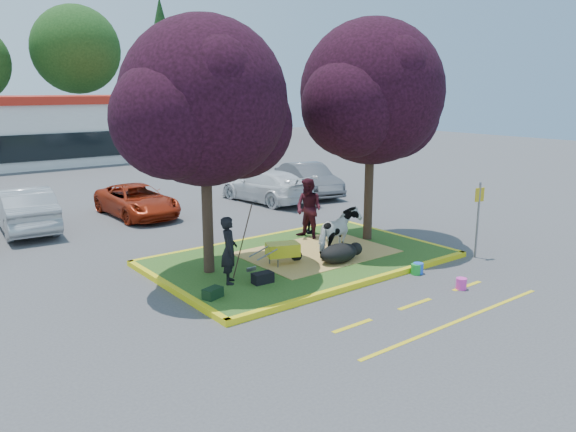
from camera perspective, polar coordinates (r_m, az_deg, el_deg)
ground at (r=16.28m, az=1.33°, el=-4.60°), size 90.00×90.00×0.00m
median_island at (r=16.25m, az=1.33°, el=-4.35°), size 8.00×5.00×0.15m
curb_near at (r=14.44m, az=7.83°, el=-6.70°), size 8.30×0.16×0.15m
curb_far at (r=18.25m, az=-3.77°, el=-2.45°), size 8.30×0.16×0.15m
curb_left at (r=14.18m, az=-11.70°, el=-7.23°), size 0.16×5.30×0.15m
curb_right at (r=18.99m, az=10.96°, el=-2.05°), size 0.16×5.30×0.15m
straw_bedding at (r=16.60m, az=2.95°, el=-3.71°), size 4.20×3.00×0.01m
tree_purple_left at (r=14.29m, az=-8.42°, el=10.63°), size 5.06×4.20×6.51m
tree_purple_right at (r=17.65m, az=8.59°, el=11.67°), size 5.30×4.40×6.82m
fire_lane_stripe_a at (r=12.09m, az=6.58°, el=-11.02°), size 1.10×0.12×0.01m
fire_lane_stripe_b at (r=13.46m, az=12.78°, el=-8.72°), size 1.10×0.12×0.01m
fire_lane_stripe_c at (r=14.98m, az=17.72°, el=-6.78°), size 1.10×0.12×0.01m
fire_lane_long at (r=12.80m, az=16.96°, el=-10.13°), size 6.00×0.10×0.01m
retail_building at (r=41.83m, az=-21.45°, el=8.35°), size 20.40×8.40×4.40m
treeline at (r=50.96m, az=-26.03°, el=14.79°), size 46.58×7.80×14.63m
cow at (r=16.17m, az=5.18°, el=-1.70°), size 1.77×1.23×1.37m
calf at (r=15.63m, az=5.20°, el=-3.80°), size 1.31×0.85×0.53m
handler at (r=13.89m, az=-6.01°, el=-3.47°), size 0.66×0.73×1.68m
visitor_a at (r=17.96m, az=2.12°, el=0.75°), size 0.94×1.09×1.94m
visitor_b at (r=18.67m, az=2.20°, el=0.35°), size 0.44×0.85×1.39m
wheelbarrow at (r=15.39m, az=-0.52°, el=-3.45°), size 1.57×0.80×0.60m
gear_bag_dark at (r=14.02m, az=-2.59°, el=-6.29°), size 0.54×0.32×0.27m
gear_bag_green at (r=13.16m, az=-7.65°, el=-7.76°), size 0.52×0.41×0.24m
sign_post at (r=17.18m, az=18.77°, el=0.36°), size 0.31×0.10×2.25m
bucket_green at (r=15.49m, az=12.85°, el=-5.29°), size 0.33×0.33×0.29m
bucket_pink at (r=14.67m, az=17.19°, el=-6.59°), size 0.33×0.33×0.29m
bucket_blue at (r=15.56m, az=13.08°, el=-5.20°), size 0.36×0.36×0.29m
car_silver at (r=21.64m, az=-25.20°, el=0.67°), size 2.01×4.80×1.54m
car_red at (r=22.60m, az=-15.09°, el=1.51°), size 2.11×4.45×1.23m
car_white at (r=24.64m, az=-2.22°, el=3.04°), size 2.37×4.92×1.38m
car_grey at (r=26.26m, az=2.07°, el=3.75°), size 2.50×4.69×1.47m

